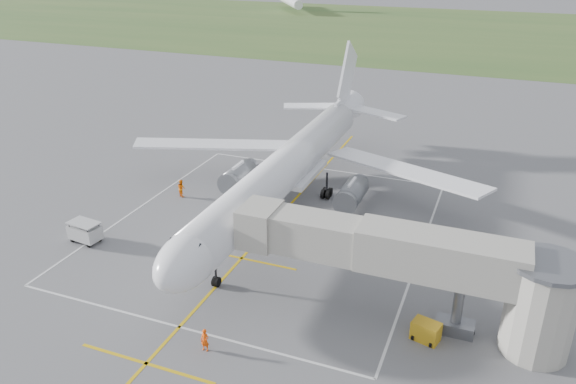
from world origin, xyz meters
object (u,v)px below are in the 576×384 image
at_px(baggage_cart, 85,232).
at_px(ramp_worker_nose, 205,340).
at_px(airliner, 288,167).
at_px(ramp_worker_wing, 181,188).
at_px(gpu_unit, 426,331).
at_px(jet_bridge, 428,267).

bearing_deg(baggage_cart, ramp_worker_nose, -20.61).
xyz_separation_m(airliner, ramp_worker_wing, (-11.43, -1.59, -3.45)).
relative_size(gpu_unit, ramp_worker_wing, 1.11).
relative_size(baggage_cart, ramp_worker_nose, 1.81).
xyz_separation_m(airliner, jet_bridge, (15.72, -14.25, 0.35)).
distance_m(airliner, jet_bridge, 21.22).
relative_size(airliner, ramp_worker_nose, 28.52).
relative_size(airliner, baggage_cart, 15.72).
distance_m(gpu_unit, ramp_worker_nose, 14.80).
height_order(ramp_worker_nose, ramp_worker_wing, ramp_worker_wing).
relative_size(gpu_unit, baggage_cart, 0.70).
distance_m(airliner, ramp_worker_nose, 22.69).
bearing_deg(airliner, ramp_worker_wing, -172.06).
bearing_deg(gpu_unit, ramp_worker_nose, -139.48).
bearing_deg(ramp_worker_nose, jet_bridge, 30.78).
bearing_deg(ramp_worker_nose, airliner, 96.37).
relative_size(jet_bridge, ramp_worker_wing, 12.46).
relative_size(jet_bridge, ramp_worker_nose, 14.27).
distance_m(jet_bridge, ramp_worker_wing, 30.20).
relative_size(airliner, jet_bridge, 2.00).
relative_size(airliner, ramp_worker_wing, 24.90).
distance_m(airliner, baggage_cart, 19.75).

